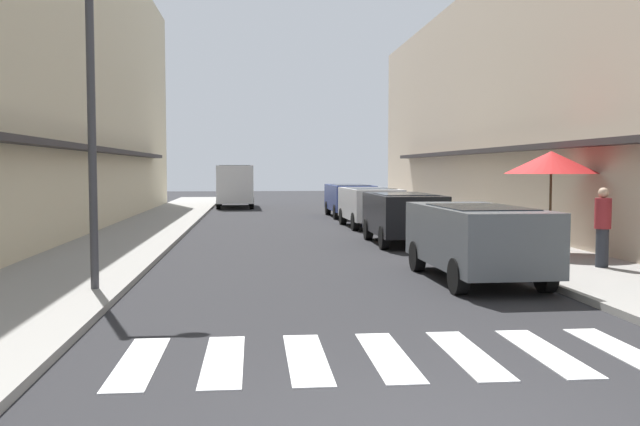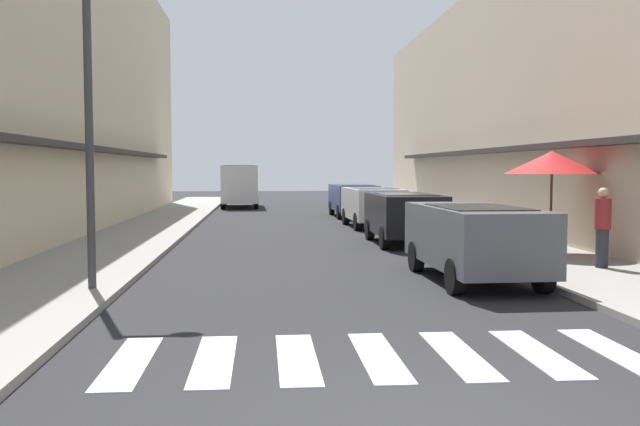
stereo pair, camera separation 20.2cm
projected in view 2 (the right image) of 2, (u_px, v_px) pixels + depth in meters
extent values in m
plane|color=#232326|center=(305.00, 237.00, 22.28)|extent=(91.67, 91.67, 0.00)
cube|color=gray|center=(136.00, 237.00, 21.84)|extent=(2.97, 58.34, 0.12)
cube|color=gray|center=(467.00, 234.00, 22.71)|extent=(2.97, 58.34, 0.12)
cube|color=beige|center=(11.00, 64.00, 22.24)|extent=(5.00, 39.50, 10.99)
cube|color=#332D2D|center=(101.00, 150.00, 22.64)|extent=(0.50, 27.65, 0.16)
cube|color=#C6B299|center=(574.00, 99.00, 23.83)|extent=(5.00, 39.50, 9.11)
cube|color=#332D2D|center=(494.00, 150.00, 23.71)|extent=(0.50, 27.65, 0.16)
cube|color=silver|center=(130.00, 362.00, 7.93)|extent=(0.45, 2.20, 0.01)
cube|color=silver|center=(214.00, 360.00, 8.00)|extent=(0.45, 2.20, 0.01)
cube|color=silver|center=(297.00, 358.00, 8.08)|extent=(0.45, 2.20, 0.01)
cube|color=silver|center=(378.00, 356.00, 8.16)|extent=(0.45, 2.20, 0.01)
cube|color=silver|center=(458.00, 354.00, 8.24)|extent=(0.45, 2.20, 0.01)
cube|color=silver|center=(537.00, 353.00, 8.32)|extent=(0.45, 2.20, 0.01)
cube|color=silver|center=(613.00, 351.00, 8.40)|extent=(0.45, 2.20, 0.01)
cube|color=#4C5156|center=(474.00, 236.00, 13.57)|extent=(1.85, 4.30, 1.13)
cube|color=black|center=(478.00, 221.00, 13.34)|extent=(1.52, 2.42, 0.56)
cylinder|color=black|center=(416.00, 256.00, 14.92)|extent=(0.23, 0.64, 0.64)
cylinder|color=black|center=(488.00, 255.00, 15.09)|extent=(0.23, 0.64, 0.64)
cylinder|color=black|center=(455.00, 277.00, 12.13)|extent=(0.23, 0.64, 0.64)
cylinder|color=black|center=(543.00, 275.00, 12.30)|extent=(0.23, 0.64, 0.64)
cube|color=black|center=(404.00, 214.00, 20.24)|extent=(1.76, 3.95, 1.13)
cube|color=black|center=(406.00, 203.00, 20.02)|extent=(1.48, 2.21, 0.56)
cylinder|color=black|center=(370.00, 229.00, 21.50)|extent=(0.22, 0.64, 0.64)
cylinder|color=black|center=(421.00, 229.00, 21.64)|extent=(0.22, 0.64, 0.64)
cylinder|color=black|center=(385.00, 238.00, 18.91)|extent=(0.22, 0.64, 0.64)
cylinder|color=black|center=(443.00, 237.00, 19.05)|extent=(0.22, 0.64, 0.64)
cube|color=silver|center=(372.00, 204.00, 26.03)|extent=(1.90, 4.13, 1.13)
cube|color=black|center=(373.00, 196.00, 25.81)|extent=(1.55, 2.33, 0.56)
cylinder|color=black|center=(346.00, 216.00, 27.30)|extent=(0.24, 0.65, 0.64)
cylinder|color=black|center=(386.00, 216.00, 27.49)|extent=(0.24, 0.65, 0.64)
cylinder|color=black|center=(358.00, 222.00, 24.64)|extent=(0.24, 0.65, 0.64)
cylinder|color=black|center=(402.00, 221.00, 24.83)|extent=(0.24, 0.65, 0.64)
cube|color=navy|center=(353.00, 197.00, 31.58)|extent=(1.82, 4.46, 1.13)
cube|color=black|center=(354.00, 191.00, 31.34)|extent=(1.51, 2.51, 0.56)
cylinder|color=black|center=(332.00, 208.00, 33.00)|extent=(0.23, 0.64, 0.64)
cylinder|color=black|center=(365.00, 208.00, 33.15)|extent=(0.23, 0.64, 0.64)
cylinder|color=black|center=(340.00, 212.00, 30.09)|extent=(0.23, 0.64, 0.64)
cylinder|color=black|center=(376.00, 212.00, 30.25)|extent=(0.23, 0.64, 0.64)
cube|color=silver|center=(240.00, 184.00, 39.48)|extent=(2.08, 5.44, 2.03)
cube|color=black|center=(239.00, 170.00, 39.17)|extent=(1.71, 3.06, 0.56)
cylinder|color=black|center=(225.00, 200.00, 41.22)|extent=(0.23, 0.64, 0.64)
cylinder|color=black|center=(255.00, 200.00, 41.41)|extent=(0.23, 0.64, 0.64)
cylinder|color=black|center=(223.00, 203.00, 37.68)|extent=(0.23, 0.64, 0.64)
cylinder|color=black|center=(256.00, 203.00, 37.87)|extent=(0.23, 0.64, 0.64)
cylinder|color=#38383D|center=(89.00, 132.00, 11.97)|extent=(0.14, 0.14, 5.40)
cylinder|color=#262626|center=(550.00, 252.00, 17.08)|extent=(0.48, 0.48, 0.06)
cylinder|color=#4C3823|center=(551.00, 208.00, 17.01)|extent=(0.06, 0.06, 2.22)
cone|color=red|center=(552.00, 162.00, 16.94)|extent=(2.25, 2.25, 0.55)
cube|color=gray|center=(508.00, 246.00, 17.02)|extent=(0.89, 0.89, 0.36)
sphere|color=#2D7533|center=(509.00, 225.00, 16.98)|extent=(0.96, 0.96, 0.96)
cylinder|color=#282B33|center=(602.00, 248.00, 14.63)|extent=(0.26, 0.26, 0.81)
cylinder|color=maroon|center=(603.00, 214.00, 14.58)|extent=(0.34, 0.34, 0.64)
sphere|color=tan|center=(603.00, 193.00, 14.56)|extent=(0.22, 0.22, 0.22)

